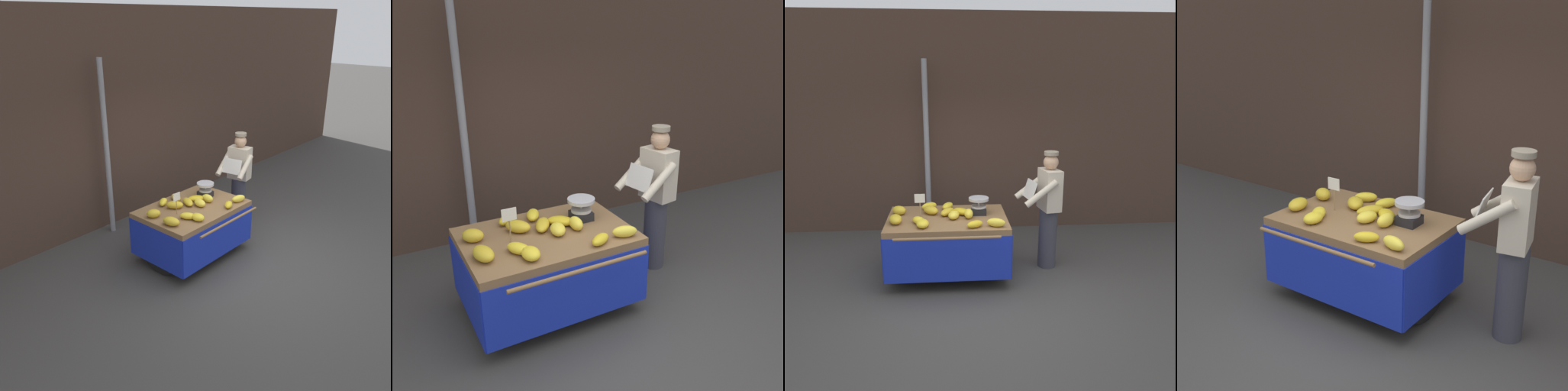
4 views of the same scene
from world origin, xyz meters
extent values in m
plane|color=#423F3D|center=(0.00, 0.00, 0.00)|extent=(60.00, 60.00, 0.00)
cube|color=#473328|center=(0.00, 2.89, 1.89)|extent=(16.00, 0.24, 3.77)
cylinder|color=gray|center=(-0.72, 2.52, 1.50)|extent=(0.09, 0.09, 3.00)
cube|color=olive|center=(-0.39, 0.88, 0.82)|extent=(1.62, 1.11, 0.08)
cylinder|color=black|center=(-1.12, 0.88, 0.39)|extent=(0.05, 0.78, 0.78)
cylinder|color=#B7B7BC|center=(-1.15, 0.88, 0.39)|extent=(0.01, 0.14, 0.14)
cylinder|color=black|center=(0.34, 0.88, 0.39)|extent=(0.05, 0.78, 0.78)
cylinder|color=#B7B7BC|center=(0.37, 0.88, 0.39)|extent=(0.01, 0.14, 0.14)
cylinder|color=#4C4742|center=(-0.39, 1.35, 0.39)|extent=(0.05, 0.05, 0.78)
cube|color=#192DB2|center=(-0.39, 0.32, 0.48)|extent=(1.62, 0.02, 0.60)
cube|color=#192DB2|center=(-0.39, 1.43, 0.48)|extent=(1.62, 0.02, 0.60)
cube|color=#192DB2|center=(-1.20, 0.88, 0.48)|extent=(0.02, 1.11, 0.60)
cube|color=#192DB2|center=(0.42, 0.88, 0.48)|extent=(0.02, 1.11, 0.60)
cylinder|color=olive|center=(-0.39, 0.14, 0.84)|extent=(1.30, 0.04, 0.04)
cube|color=black|center=(0.05, 0.99, 0.90)|extent=(0.20, 0.20, 0.09)
cylinder|color=#B7B7BC|center=(0.05, 0.99, 1.00)|extent=(0.02, 0.02, 0.11)
cylinder|color=#B7B7BC|center=(0.05, 0.99, 1.07)|extent=(0.28, 0.28, 0.04)
cylinder|color=#B7B7BC|center=(0.05, 0.99, 0.97)|extent=(0.21, 0.21, 0.03)
cylinder|color=#997A51|center=(-0.76, 0.87, 0.97)|extent=(0.01, 0.01, 0.22)
cube|color=white|center=(-0.76, 0.86, 1.14)|extent=(0.14, 0.01, 0.12)
ellipsoid|color=yellow|center=(-0.10, 0.82, 0.92)|extent=(0.12, 0.21, 0.13)
ellipsoid|color=yellow|center=(-0.65, 1.26, 0.91)|extent=(0.26, 0.23, 0.10)
ellipsoid|color=yellow|center=(0.23, 0.45, 0.91)|extent=(0.26, 0.18, 0.11)
ellipsoid|color=yellow|center=(-0.31, 0.80, 0.91)|extent=(0.19, 0.25, 0.11)
ellipsoid|color=gold|center=(-0.19, 0.97, 0.90)|extent=(0.30, 0.28, 0.09)
ellipsoid|color=gold|center=(-0.04, 0.44, 0.90)|extent=(0.25, 0.21, 0.09)
ellipsoid|color=yellow|center=(-0.76, 0.63, 0.90)|extent=(0.24, 0.27, 0.09)
ellipsoid|color=yellow|center=(-0.70, 0.49, 0.91)|extent=(0.16, 0.22, 0.10)
ellipsoid|color=yellow|center=(-0.39, 1.24, 0.90)|extent=(0.21, 0.28, 0.10)
ellipsoid|color=gold|center=(-0.62, 1.04, 0.91)|extent=(0.29, 0.30, 0.11)
ellipsoid|color=gold|center=(-1.06, 1.04, 0.92)|extent=(0.26, 0.25, 0.12)
ellipsoid|color=gold|center=(-0.39, 0.97, 0.91)|extent=(0.25, 0.31, 0.10)
ellipsoid|color=gold|center=(-1.07, 0.67, 0.92)|extent=(0.21, 0.29, 0.12)
cylinder|color=#383842|center=(1.06, 1.05, 0.44)|extent=(0.26, 0.26, 0.88)
cube|color=beige|center=(1.06, 1.05, 1.17)|extent=(0.29, 0.41, 0.58)
sphere|color=tan|center=(1.06, 1.05, 1.56)|extent=(0.21, 0.21, 0.21)
cylinder|color=gray|center=(1.06, 1.05, 1.69)|extent=(0.20, 0.20, 0.05)
cylinder|color=beige|center=(0.89, 0.81, 1.18)|extent=(0.49, 0.17, 0.37)
cylinder|color=beige|center=(0.82, 1.23, 1.18)|extent=(0.49, 0.17, 0.37)
cube|color=silver|center=(0.77, 1.00, 1.19)|extent=(0.15, 0.35, 0.25)
camera|label=1|loc=(-4.87, -3.19, 3.59)|focal=39.26mm
camera|label=2|loc=(-1.82, -2.58, 2.74)|focal=39.48mm
camera|label=3|loc=(-0.36, -4.45, 2.66)|focal=37.62mm
camera|label=4|loc=(2.50, -3.00, 2.79)|focal=49.50mm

